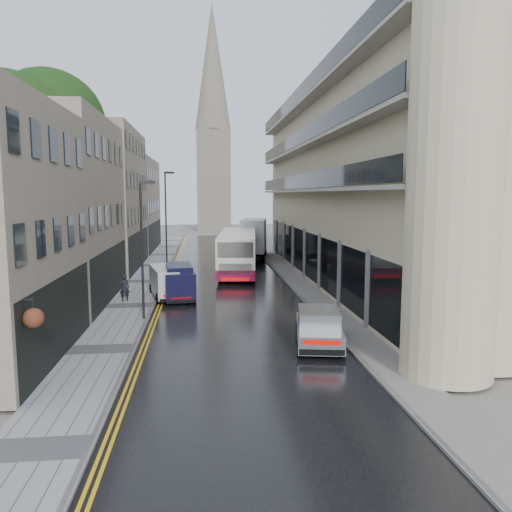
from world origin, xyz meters
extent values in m
plane|color=slate|center=(0.00, 0.00, 0.00)|extent=(200.00, 200.00, 0.00)
cube|color=black|center=(0.00, 27.50, 0.01)|extent=(9.00, 85.00, 0.02)
cube|color=gray|center=(-5.85, 27.50, 0.06)|extent=(2.70, 85.00, 0.12)
cube|color=slate|center=(5.40, 27.50, 0.06)|extent=(1.80, 85.00, 0.12)
imported|color=black|center=(-6.33, 20.36, 0.94)|extent=(0.69, 0.56, 1.64)
camera|label=1|loc=(-1.58, -9.92, 6.55)|focal=35.00mm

